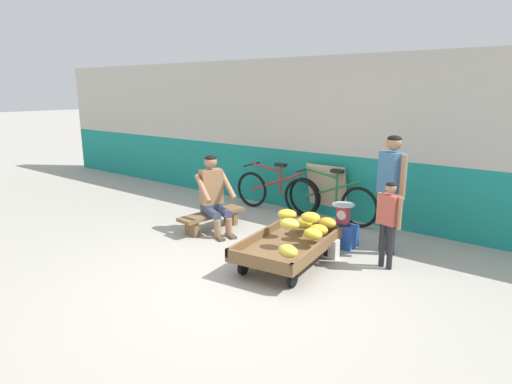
# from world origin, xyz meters

# --- Properties ---
(ground_plane) EXTENTS (80.00, 80.00, 0.00)m
(ground_plane) POSITION_xyz_m (0.00, 0.00, 0.00)
(ground_plane) COLOR #A39E93
(back_wall) EXTENTS (16.00, 0.30, 2.60)m
(back_wall) POSITION_xyz_m (0.00, 3.16, 1.30)
(back_wall) COLOR #19847A
(back_wall) RESTS_ON ground
(banana_cart) EXTENTS (1.01, 1.53, 0.36)m
(banana_cart) POSITION_xyz_m (0.15, 0.85, 0.24)
(banana_cart) COLOR brown
(banana_cart) RESTS_ON ground
(banana_pile) EXTENTS (0.80, 1.36, 0.27)m
(banana_pile) POSITION_xyz_m (0.26, 1.06, 0.47)
(banana_pile) COLOR yellow
(banana_pile) RESTS_ON banana_cart
(low_bench) EXTENTS (0.41, 1.13, 0.27)m
(low_bench) POSITION_xyz_m (-1.52, 1.27, 0.20)
(low_bench) COLOR brown
(low_bench) RESTS_ON ground
(vendor_seated) EXTENTS (0.74, 0.62, 1.14)m
(vendor_seated) POSITION_xyz_m (-1.43, 1.24, 0.57)
(vendor_seated) COLOR #9E704C
(vendor_seated) RESTS_ON ground
(plastic_crate) EXTENTS (0.36, 0.28, 0.30)m
(plastic_crate) POSITION_xyz_m (0.37, 1.84, 0.15)
(plastic_crate) COLOR #234CA8
(plastic_crate) RESTS_ON ground
(weighing_scale) EXTENTS (0.30, 0.30, 0.29)m
(weighing_scale) POSITION_xyz_m (0.37, 1.84, 0.45)
(weighing_scale) COLOR #28282D
(weighing_scale) RESTS_ON plastic_crate
(bicycle_near_left) EXTENTS (1.66, 0.48, 0.86)m
(bicycle_near_left) POSITION_xyz_m (-1.35, 2.69, 0.35)
(bicycle_near_left) COLOR black
(bicycle_near_left) RESTS_ON ground
(bicycle_far_left) EXTENTS (1.66, 0.48, 0.86)m
(bicycle_far_left) POSITION_xyz_m (-0.32, 2.78, 0.35)
(bicycle_far_left) COLOR black
(bicycle_far_left) RESTS_ON ground
(sign_board) EXTENTS (0.70, 0.22, 0.88)m
(sign_board) POSITION_xyz_m (-0.49, 2.96, 0.44)
(sign_board) COLOR #C6B289
(sign_board) RESTS_ON ground
(customer_adult) EXTENTS (0.43, 0.34, 1.53)m
(customer_adult) POSITION_xyz_m (0.93, 2.00, 0.95)
(customer_adult) COLOR #232328
(customer_adult) RESTS_ON ground
(customer_child) EXTENTS (0.33, 0.18, 1.05)m
(customer_child) POSITION_xyz_m (1.11, 1.50, 0.65)
(customer_child) COLOR #232328
(customer_child) RESTS_ON ground
(shopping_bag) EXTENTS (0.18, 0.12, 0.24)m
(shopping_bag) POSITION_xyz_m (0.45, 1.39, 0.12)
(shopping_bag) COLOR silver
(shopping_bag) RESTS_ON ground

